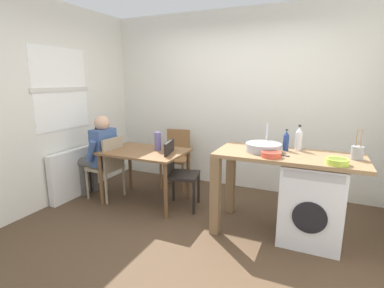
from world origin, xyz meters
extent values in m
plane|color=#4C3826|center=(0.00, 0.00, 0.00)|extent=(5.46, 5.46, 0.00)
cube|color=silver|center=(0.00, 1.75, 1.35)|extent=(4.60, 0.10, 2.70)
cube|color=silver|center=(-2.15, 0.00, 1.35)|extent=(0.10, 3.80, 2.70)
cube|color=white|center=(-2.10, 0.30, 1.55)|extent=(0.01, 0.90, 1.10)
cube|color=beige|center=(-2.09, 0.30, 1.55)|extent=(0.02, 0.96, 0.06)
cube|color=white|center=(-2.02, 0.30, 0.35)|extent=(0.10, 0.80, 0.70)
cube|color=brown|center=(-0.96, 0.58, 0.72)|extent=(1.10, 0.76, 0.03)
cylinder|color=brown|center=(-1.46, 0.25, 0.35)|extent=(0.05, 0.05, 0.71)
cylinder|color=brown|center=(-0.46, 0.25, 0.35)|extent=(0.05, 0.05, 0.71)
cylinder|color=brown|center=(-1.46, 0.91, 0.35)|extent=(0.05, 0.05, 0.71)
cylinder|color=brown|center=(-0.46, 0.91, 0.35)|extent=(0.05, 0.05, 0.71)
cube|color=gray|center=(-1.58, 0.48, 0.45)|extent=(0.43, 0.43, 0.04)
cube|color=gray|center=(-1.40, 0.47, 0.68)|extent=(0.07, 0.38, 0.45)
cylinder|color=gray|center=(-1.78, 0.31, 0.23)|extent=(0.04, 0.04, 0.45)
cylinder|color=gray|center=(-1.75, 0.67, 0.23)|extent=(0.04, 0.04, 0.45)
cylinder|color=gray|center=(-1.42, 0.29, 0.23)|extent=(0.04, 0.04, 0.45)
cylinder|color=gray|center=(-1.39, 0.64, 0.23)|extent=(0.04, 0.04, 0.45)
cube|color=black|center=(-0.41, 0.63, 0.45)|extent=(0.48, 0.48, 0.04)
cube|color=black|center=(-0.59, 0.59, 0.68)|extent=(0.12, 0.38, 0.45)
cylinder|color=black|center=(-0.28, 0.85, 0.23)|extent=(0.04, 0.04, 0.45)
cylinder|color=black|center=(-0.20, 0.50, 0.23)|extent=(0.04, 0.04, 0.45)
cylinder|color=black|center=(-0.63, 0.76, 0.23)|extent=(0.04, 0.04, 0.45)
cylinder|color=black|center=(-0.55, 0.41, 0.23)|extent=(0.04, 0.04, 0.45)
cube|color=olive|center=(-0.86, 1.28, 0.45)|extent=(0.46, 0.46, 0.04)
cube|color=olive|center=(-0.89, 1.46, 0.68)|extent=(0.38, 0.10, 0.45)
cylinder|color=olive|center=(-0.66, 1.13, 0.23)|extent=(0.04, 0.04, 0.45)
cylinder|color=olive|center=(-1.01, 1.07, 0.23)|extent=(0.04, 0.04, 0.45)
cylinder|color=olive|center=(-0.72, 1.49, 0.23)|extent=(0.04, 0.04, 0.45)
cylinder|color=olive|center=(-1.07, 1.43, 0.23)|extent=(0.04, 0.04, 0.45)
cylinder|color=#595651|center=(-1.93, 0.42, 0.23)|extent=(0.11, 0.11, 0.45)
cylinder|color=#595651|center=(-1.92, 0.60, 0.23)|extent=(0.11, 0.11, 0.45)
cylinder|color=#595651|center=(-1.77, 0.40, 0.50)|extent=(0.41, 0.17, 0.14)
cylinder|color=#595651|center=(-1.76, 0.58, 0.50)|extent=(0.41, 0.17, 0.14)
cube|color=#3F598C|center=(-1.58, 0.48, 0.75)|extent=(0.23, 0.36, 0.52)
cylinder|color=#3F598C|center=(-1.62, 0.27, 0.74)|extent=(0.19, 0.10, 0.31)
cylinder|color=#3F598C|center=(-1.59, 0.69, 0.74)|extent=(0.19, 0.10, 0.31)
sphere|color=tan|center=(-1.58, 0.48, 1.09)|extent=(0.21, 0.21, 0.21)
sphere|color=black|center=(-1.64, 0.48, 1.01)|extent=(0.12, 0.12, 0.12)
cube|color=olive|center=(0.90, 0.46, 0.90)|extent=(1.50, 0.68, 0.04)
cube|color=brown|center=(0.20, 0.17, 0.44)|extent=(0.10, 0.10, 0.88)
cube|color=brown|center=(0.20, 0.75, 0.44)|extent=(0.10, 0.10, 0.88)
cube|color=silver|center=(1.16, 0.46, 0.43)|extent=(0.60, 0.60, 0.86)
cylinder|color=black|center=(1.16, 0.16, 0.39)|extent=(0.32, 0.02, 0.32)
cube|color=#B2B2B7|center=(1.16, 0.16, 0.80)|extent=(0.54, 0.01, 0.08)
cylinder|color=#9EA0A5|center=(0.64, 0.46, 0.97)|extent=(0.38, 0.38, 0.09)
cylinder|color=#B2B2B7|center=(0.64, 0.64, 1.06)|extent=(0.02, 0.02, 0.28)
cylinder|color=navy|center=(0.85, 0.61, 1.01)|extent=(0.06, 0.06, 0.17)
cone|color=navy|center=(0.85, 0.61, 1.12)|extent=(0.06, 0.06, 0.05)
cylinder|color=#262626|center=(0.85, 0.61, 1.15)|extent=(0.02, 0.02, 0.02)
cylinder|color=silver|center=(0.98, 0.68, 1.02)|extent=(0.07, 0.07, 0.20)
cone|color=silver|center=(0.98, 0.68, 1.15)|extent=(0.06, 0.06, 0.06)
cylinder|color=#262626|center=(0.98, 0.68, 1.19)|extent=(0.03, 0.03, 0.02)
cylinder|color=#D84C38|center=(0.75, 0.26, 0.95)|extent=(0.20, 0.20, 0.06)
cylinder|color=maroon|center=(0.75, 0.26, 0.96)|extent=(0.16, 0.16, 0.03)
cylinder|color=gray|center=(1.53, 0.51, 0.99)|extent=(0.11, 0.11, 0.13)
cylinder|color=#99724C|center=(1.51, 0.52, 1.13)|extent=(0.01, 0.04, 0.18)
cylinder|color=#99724C|center=(1.55, 0.50, 1.13)|extent=(0.01, 0.05, 0.18)
cylinder|color=#A8C63D|center=(1.35, 0.24, 0.95)|extent=(0.20, 0.20, 0.05)
cylinder|color=olive|center=(1.35, 0.24, 0.96)|extent=(0.16, 0.16, 0.03)
cylinder|color=slate|center=(-0.81, 0.68, 0.86)|extent=(0.09, 0.09, 0.25)
cube|color=#B2B2B7|center=(0.85, 0.36, 0.92)|extent=(0.15, 0.06, 0.01)
cube|color=#262628|center=(0.85, 0.36, 0.92)|extent=(0.15, 0.06, 0.01)
camera|label=1|loc=(1.17, -2.62, 1.68)|focal=26.98mm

